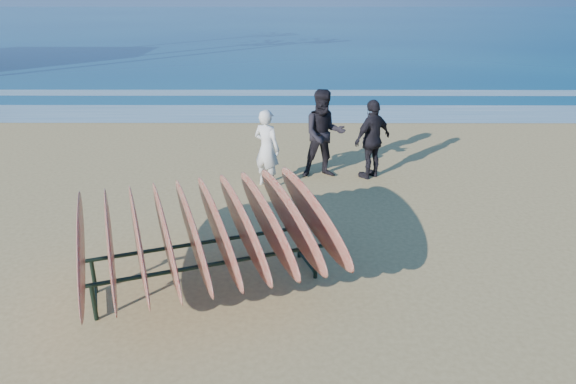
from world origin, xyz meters
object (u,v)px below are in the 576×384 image
object	(u,v)px
surfboard_rack	(205,230)
person_white	(267,149)
person_dark_b	(372,139)
person_dark_a	(324,134)

from	to	relation	value
surfboard_rack	person_white	xyz separation A→B (m)	(0.67, 3.85, -0.05)
surfboard_rack	person_dark_b	xyz separation A→B (m)	(2.89, 4.38, -0.01)
surfboard_rack	person_dark_a	distance (m)	4.80
surfboard_rack	person_dark_b	world-z (taller)	person_dark_b
person_dark_a	person_dark_b	world-z (taller)	person_dark_a
person_white	person_dark_b	distance (m)	2.29
surfboard_rack	person_white	size ratio (longest dim) A/B	2.44
surfboard_rack	person_dark_a	world-z (taller)	person_dark_a
person_white	person_dark_a	bearing A→B (deg)	-121.01
surfboard_rack	person_dark_a	xyz separation A→B (m)	(1.86, 4.42, 0.09)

